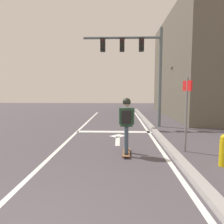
# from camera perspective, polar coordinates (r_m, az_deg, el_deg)

# --- Properties ---
(lane_line_center) EXTENTS (0.12, 20.00, 0.01)m
(lane_line_center) POSITION_cam_1_polar(r_m,az_deg,el_deg) (8.13, -11.61, -7.25)
(lane_line_center) COLOR silver
(lane_line_center) RESTS_ON ground
(lane_line_curbside) EXTENTS (0.12, 20.00, 0.01)m
(lane_line_curbside) POSITION_cam_1_polar(r_m,az_deg,el_deg) (8.00, 11.42, -7.45)
(lane_line_curbside) COLOR silver
(lane_line_curbside) RESTS_ON ground
(stop_bar) EXTENTS (3.35, 0.40, 0.01)m
(stop_bar) POSITION_cam_1_polar(r_m,az_deg,el_deg) (9.33, 0.64, -5.45)
(stop_bar) COLOR silver
(stop_bar) RESTS_ON ground
(lane_arrow_stem) EXTENTS (0.16, 1.40, 0.01)m
(lane_arrow_stem) POSITION_cam_1_polar(r_m,az_deg,el_deg) (7.66, 1.56, -7.95)
(lane_arrow_stem) COLOR silver
(lane_arrow_stem) RESTS_ON ground
(lane_arrow_head) EXTENTS (0.71, 0.71, 0.01)m
(lane_arrow_head) POSITION_cam_1_polar(r_m,az_deg,el_deg) (8.48, 1.62, -6.59)
(lane_arrow_head) COLOR silver
(lane_arrow_head) RESTS_ON ground
(curb_strip) EXTENTS (0.24, 24.00, 0.14)m
(curb_strip) POSITION_cam_1_polar(r_m,az_deg,el_deg) (8.03, 13.20, -6.95)
(curb_strip) COLOR #9A9795
(curb_strip) RESTS_ON ground
(skateboard) EXTENTS (0.25, 0.88, 0.08)m
(skateboard) POSITION_cam_1_polar(r_m,az_deg,el_deg) (6.09, 3.97, -10.99)
(skateboard) COLOR brown
(skateboard) RESTS_ON ground
(skater) EXTENTS (0.44, 0.59, 1.55)m
(skater) POSITION_cam_1_polar(r_m,az_deg,el_deg) (5.86, 4.03, -1.83)
(skater) COLOR #3B4D5F
(skater) RESTS_ON skateboard
(traffic_signal_mast) EXTENTS (3.94, 0.34, 4.96)m
(traffic_signal_mast) POSITION_cam_1_polar(r_m,az_deg,el_deg) (10.82, 7.06, 14.77)
(traffic_signal_mast) COLOR slate
(traffic_signal_mast) RESTS_ON ground
(street_sign_post) EXTENTS (0.15, 0.44, 2.22)m
(street_sign_post) POSITION_cam_1_polar(r_m,az_deg,el_deg) (6.50, 19.90, 2.23)
(street_sign_post) COLOR slate
(street_sign_post) RESTS_ON ground
(fire_hydrant) EXTENTS (0.20, 0.30, 0.79)m
(fire_hydrant) POSITION_cam_1_polar(r_m,az_deg,el_deg) (5.75, 28.44, -9.30)
(fire_hydrant) COLOR gold
(fire_hydrant) RESTS_ON ground
(roadside_tree) EXTENTS (1.16, 1.06, 4.25)m
(roadside_tree) POSITION_cam_1_polar(r_m,az_deg,el_deg) (14.38, 17.84, 5.90)
(roadside_tree) COLOR brown
(roadside_tree) RESTS_ON ground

